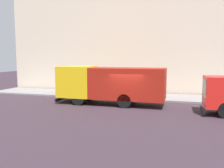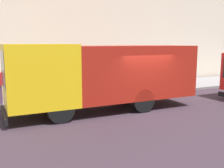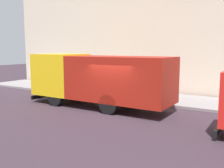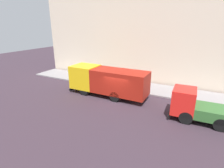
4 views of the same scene
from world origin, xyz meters
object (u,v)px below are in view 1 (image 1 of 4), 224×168
Objects in this scene: large_utility_truck at (110,83)px; pedestrian_walking at (85,85)px; pedestrian_third at (75,85)px; street_sign_post at (128,83)px; pedestrian_standing at (60,83)px; traffic_cone_orange at (85,92)px.

pedestrian_walking is at bearing 45.59° from large_utility_truck.
pedestrian_third is at bearing 57.94° from large_utility_truck.
pedestrian_standing is at bearing 78.47° from street_sign_post.
large_utility_truck is 2.53m from street_sign_post.
large_utility_truck is 5.18× the size of pedestrian_walking.
large_utility_truck is 4.90× the size of pedestrian_standing.
pedestrian_third is at bearing 86.86° from street_sign_post.
pedestrian_walking is at bearing -69.09° from pedestrian_standing.
pedestrian_walking is 4.76m from street_sign_post.
street_sign_post is at bearing -96.03° from traffic_cone_orange.
pedestrian_walking is at bearing 74.73° from street_sign_post.
traffic_cone_orange is at bearing 49.65° from large_utility_truck.
pedestrian_third is 2.56× the size of traffic_cone_orange.
pedestrian_third is at bearing 115.38° from pedestrian_walking.
large_utility_truck reaches higher than pedestrian_third.
pedestrian_walking is 0.95× the size of pedestrian_standing.
street_sign_post is at bearing -20.52° from large_utility_truck.
pedestrian_standing reaches higher than pedestrian_third.
large_utility_truck reaches higher than pedestrian_standing.
street_sign_post is at bearing -45.94° from pedestrian_third.
traffic_cone_orange is at bearing 83.97° from street_sign_post.
traffic_cone_orange is (0.16, -0.92, -0.58)m from pedestrian_third.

